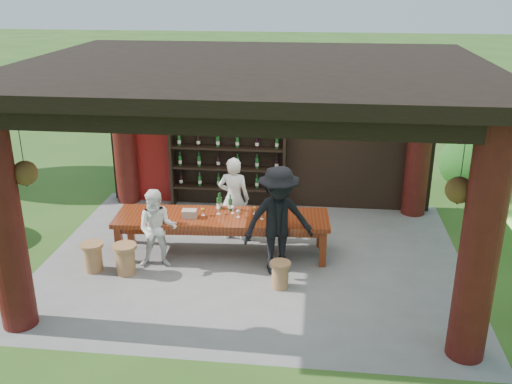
# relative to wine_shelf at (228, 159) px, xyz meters

# --- Properties ---
(ground) EXTENTS (90.00, 90.00, 0.00)m
(ground) POSITION_rel_wine_shelf_xyz_m (0.85, -2.45, -1.11)
(ground) COLOR #2D5119
(ground) RESTS_ON ground
(pavilion) EXTENTS (7.50, 6.00, 3.60)m
(pavilion) POSITION_rel_wine_shelf_xyz_m (0.83, -2.02, 1.02)
(pavilion) COLOR slate
(pavilion) RESTS_ON ground
(wine_shelf) EXTENTS (2.51, 0.38, 2.21)m
(wine_shelf) POSITION_rel_wine_shelf_xyz_m (0.00, 0.00, 0.00)
(wine_shelf) COLOR black
(wine_shelf) RESTS_ON ground
(tasting_table) EXTENTS (3.89, 1.24, 0.75)m
(tasting_table) POSITION_rel_wine_shelf_xyz_m (0.26, -2.28, -0.47)
(tasting_table) COLOR #631D0E
(tasting_table) RESTS_ON ground
(stool_near_left) EXTENTS (0.41, 0.41, 0.54)m
(stool_near_left) POSITION_rel_wine_shelf_xyz_m (-1.26, -3.21, -0.82)
(stool_near_left) COLOR olive
(stool_near_left) RESTS_ON ground
(stool_near_right) EXTENTS (0.35, 0.35, 0.46)m
(stool_near_right) POSITION_rel_wine_shelf_xyz_m (1.39, -3.37, -0.87)
(stool_near_right) COLOR olive
(stool_near_right) RESTS_ON ground
(stool_far_left) EXTENTS (0.39, 0.39, 0.52)m
(stool_far_left) POSITION_rel_wine_shelf_xyz_m (-1.85, -3.17, -0.83)
(stool_far_left) COLOR olive
(stool_far_left) RESTS_ON ground
(host) EXTENTS (0.62, 0.43, 1.64)m
(host) POSITION_rel_wine_shelf_xyz_m (0.37, -1.58, -0.29)
(host) COLOR silver
(host) RESTS_ON ground
(guest_woman) EXTENTS (0.76, 0.63, 1.42)m
(guest_woman) POSITION_rel_wine_shelf_xyz_m (-0.77, -2.87, -0.40)
(guest_woman) COLOR white
(guest_woman) RESTS_ON ground
(guest_man) EXTENTS (1.40, 1.12, 1.89)m
(guest_man) POSITION_rel_wine_shelf_xyz_m (1.31, -2.81, -0.16)
(guest_man) COLOR black
(guest_man) RESTS_ON ground
(table_bottles) EXTENTS (0.30, 0.14, 0.31)m
(table_bottles) POSITION_rel_wine_shelf_xyz_m (0.23, -1.96, -0.20)
(table_bottles) COLOR #194C1E
(table_bottles) RESTS_ON tasting_table
(table_glasses) EXTENTS (1.49, 0.29, 0.15)m
(table_glasses) POSITION_rel_wine_shelf_xyz_m (0.69, -2.22, -0.28)
(table_glasses) COLOR silver
(table_glasses) RESTS_ON tasting_table
(napkin_basket) EXTENTS (0.27, 0.20, 0.14)m
(napkin_basket) POSITION_rel_wine_shelf_xyz_m (-0.31, -2.40, -0.29)
(napkin_basket) COLOR #BF6672
(napkin_basket) RESTS_ON tasting_table
(shrubs) EXTENTS (24.12, 8.51, 1.36)m
(shrubs) POSITION_rel_wine_shelf_xyz_m (1.68, -1.82, -0.56)
(shrubs) COLOR #194C14
(shrubs) RESTS_ON ground
(trees) EXTENTS (21.51, 9.96, 4.80)m
(trees) POSITION_rel_wine_shelf_xyz_m (3.50, -1.34, 2.26)
(trees) COLOR #3F2819
(trees) RESTS_ON ground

